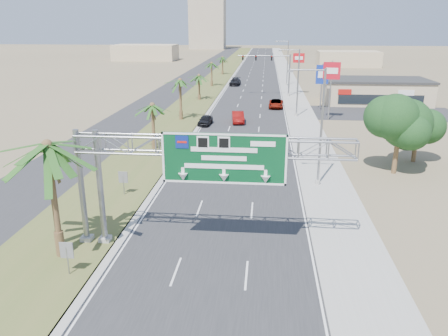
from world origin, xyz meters
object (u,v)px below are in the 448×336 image
signal_mast (279,71)px  car_left_lane (205,120)px  sign_gantry (198,155)px  car_right_lane (276,104)px  palm_near (47,146)px  car_far (235,82)px  pole_sign_red_far (299,61)px  pole_sign_blue (322,76)px  store_building (374,92)px  car_mid_lane (238,117)px  pole_sign_red_near (332,74)px

signal_mast → car_left_lane: signal_mast is taller
sign_gantry → car_right_lane: 49.86m
palm_near → car_far: (4.85, 79.61, -6.11)m
car_right_lane → pole_sign_red_far: (4.46, 15.01, 5.84)m
palm_near → pole_sign_blue: 54.53m
car_left_lane → pole_sign_blue: bearing=43.0°
sign_gantry → car_left_lane: (-4.44, 35.02, -5.38)m
car_left_lane → car_right_lane: 17.42m
palm_near → pole_sign_red_far: (18.20, 66.20, -0.39)m
pole_sign_blue → store_building: bearing=36.9°
store_building → car_left_lane: (-27.50, -21.05, -1.32)m
sign_gantry → car_far: bearing=92.4°
car_far → pole_sign_blue: 33.75m
signal_mast → car_left_lane: bearing=-111.6°
car_mid_lane → pole_sign_red_far: (10.08, 27.19, 5.76)m
sign_gantry → pole_sign_red_near: size_ratio=1.97×
car_mid_lane → pole_sign_red_near: (13.12, 3.09, 5.88)m
sign_gantry → palm_near: palm_near is taller
car_far → car_left_lane: bearing=-89.3°
car_mid_lane → car_right_lane: car_mid_lane is taller
palm_near → car_far: size_ratio=1.48×
sign_gantry → car_right_lane: (5.60, 49.26, -5.36)m
car_mid_lane → car_right_lane: 13.41m
car_far → pole_sign_red_near: size_ratio=0.66×
car_right_lane → pole_sign_red_near: size_ratio=0.59×
store_building → pole_sign_red_near: 19.33m
signal_mast → car_mid_lane: bearing=-104.1°
car_left_lane → car_right_lane: (10.04, 14.23, 0.02)m
store_building → car_far: size_ratio=3.20×
car_far → signal_mast: bearing=-56.4°
car_far → pole_sign_red_far: size_ratio=0.68×
car_right_lane → car_mid_lane: bearing=-112.6°
store_building → signal_mast: bearing=160.5°
sign_gantry → pole_sign_red_far: 65.05m
car_mid_lane → car_left_lane: bearing=-161.6°
car_mid_lane → signal_mast: bearing=69.3°
sign_gantry → pole_sign_red_near: pole_sign_red_near is taller
sign_gantry → pole_sign_red_near: 42.26m
sign_gantry → pole_sign_red_near: (13.10, 40.18, 0.60)m
car_left_lane → pole_sign_red_far: (14.50, 29.25, 5.86)m
palm_near → car_left_lane: (3.70, 36.95, -6.25)m
pole_sign_red_near → pole_sign_blue: pole_sign_red_near is taller
car_mid_lane → store_building: bearing=32.8°
sign_gantry → palm_near: size_ratio=2.01×
car_left_lane → car_right_lane: car_right_lane is taller
pole_sign_red_near → car_mid_lane: bearing=-166.7°
signal_mast → car_right_lane: size_ratio=2.04×
car_left_lane → car_far: car_far is taller
car_mid_lane → car_far: 40.73m
palm_near → car_left_lane: bearing=84.3°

